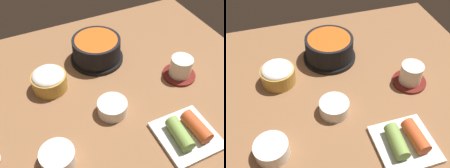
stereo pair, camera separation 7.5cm
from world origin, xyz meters
The scene contains 7 objects.
dining_table centered at (0.00, 0.00, 1.00)cm, with size 100.00×76.00×2.00cm, color brown.
stone_pot centered at (3.73, 13.38, 6.00)cm, with size 17.11×17.11×7.82cm.
rice_bowl centered at (-13.76, 7.03, 5.32)cm, with size 10.08×10.08×6.56cm.
tea_cup_with_saucer centered at (23.48, -4.74, 5.07)cm, with size 10.00×10.00×6.72cm.
banchan_cup_center centered at (-1.15, -8.92, 3.96)cm, with size 8.03×8.03×3.66cm.
kimchi_plate centered at (12.26, -23.89, 3.62)cm, with size 14.14×14.14×4.46cm.
side_bowl_near centered at (-18.65, -16.94, 4.03)cm, with size 8.19×8.19×3.79cm.
Camera 2 is at (-13.33, -52.38, 58.37)cm, focal length 42.42 mm.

